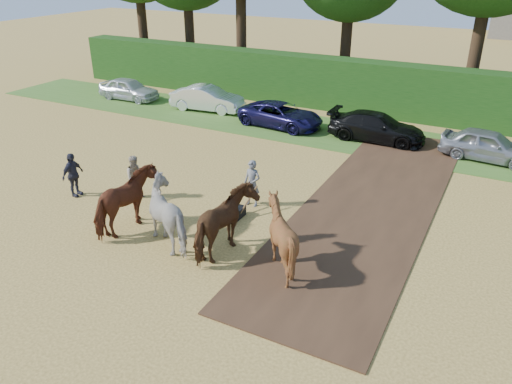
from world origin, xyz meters
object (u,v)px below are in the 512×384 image
object	(u,v)px
parked_cars	(355,124)
plough_team	(201,218)
spectator_near	(136,177)
spectator_far	(73,175)

from	to	relation	value
parked_cars	plough_team	bearing A→B (deg)	-94.62
spectator_near	plough_team	size ratio (longest dim) A/B	0.25
plough_team	spectator_far	bearing A→B (deg)	172.35
spectator_near	plough_team	distance (m)	4.55
spectator_far	parked_cars	xyz separation A→B (m)	(7.47, 11.77, -0.19)
spectator_far	plough_team	size ratio (longest dim) A/B	0.25
spectator_near	spectator_far	distance (m)	2.48
plough_team	parked_cars	size ratio (longest dim) A/B	0.20
spectator_near	spectator_far	bearing A→B (deg)	149.65
spectator_near	plough_team	bearing A→B (deg)	-76.99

